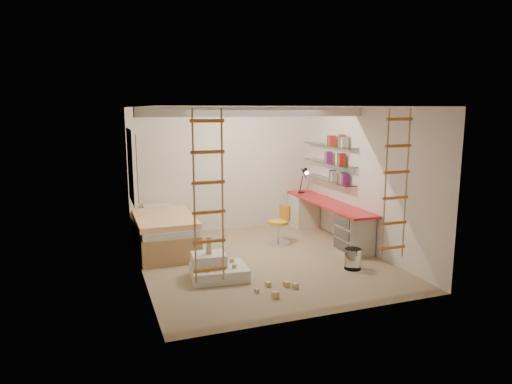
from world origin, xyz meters
name	(u,v)px	position (x,y,z in m)	size (l,w,h in m)	color
floor	(262,261)	(0.00, 0.00, 0.00)	(4.50, 4.50, 0.00)	#937E5F
ceiling_beam	(256,112)	(0.00, 0.30, 2.52)	(4.00, 0.18, 0.16)	white
window_frame	(132,166)	(-1.97, 1.50, 1.55)	(0.06, 1.15, 1.35)	white
window_blind	(134,166)	(-1.93, 1.50, 1.55)	(0.02, 1.00, 1.20)	#4C2D1E
rope_ladder_left	(209,198)	(-1.35, -1.75, 1.52)	(0.41, 0.04, 2.13)	orange
rope_ladder_right	(396,185)	(1.35, -1.75, 1.52)	(0.41, 0.04, 2.13)	#C17720
waste_bin	(353,259)	(1.25, -0.88, 0.17)	(0.27, 0.27, 0.34)	white
desk	(327,219)	(1.72, 0.86, 0.40)	(0.56, 2.80, 0.75)	red
shelves	(329,163)	(1.87, 1.13, 1.50)	(0.25, 1.80, 0.71)	white
bed	(164,232)	(-1.48, 1.23, 0.33)	(1.02, 2.00, 0.69)	#AD7F51
task_lamp	(305,176)	(1.67, 1.82, 1.14)	(0.14, 0.36, 0.57)	black
swivel_chair	(279,230)	(0.66, 0.82, 0.28)	(0.55, 0.55, 0.75)	gold
play_platform	(216,269)	(-0.95, -0.51, 0.15)	(0.90, 0.73, 0.38)	silver
toy_blocks	(242,269)	(-0.64, -0.87, 0.23)	(1.24, 1.16, 0.65)	#CCB284
books	(329,157)	(1.87, 1.13, 1.61)	(0.14, 0.70, 0.92)	#8C1E7F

